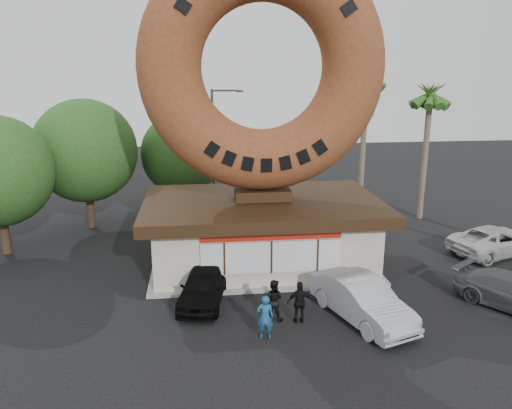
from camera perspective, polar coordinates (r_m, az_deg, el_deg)
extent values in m
plane|color=black|center=(19.36, 3.01, -13.49)|extent=(90.00, 90.00, 0.00)
cube|color=silver|center=(24.19, 0.72, -3.51)|extent=(10.00, 6.00, 3.00)
cube|color=#999993|center=(24.69, 0.71, -6.64)|extent=(10.60, 6.60, 0.15)
cube|color=#3F3F3F|center=(23.73, 0.73, 0.03)|extent=(10.00, 6.00, 0.10)
cube|color=black|center=(23.74, 0.73, -0.08)|extent=(11.20, 7.20, 0.55)
cube|color=silver|center=(21.34, 1.76, -6.02)|extent=(6.00, 0.12, 1.40)
cube|color=red|center=(20.97, 1.79, -3.50)|extent=(6.00, 0.10, 0.45)
cube|color=black|center=(23.60, 0.73, 1.20)|extent=(2.60, 1.40, 0.50)
torus|color=brown|center=(22.88, 0.79, 15.38)|extent=(11.06, 2.82, 11.06)
cylinder|color=#473321|center=(31.37, -18.46, 0.42)|extent=(0.44, 0.44, 3.30)
sphere|color=#214619|center=(30.77, -18.94, 5.82)|extent=(6.00, 6.00, 6.00)
cylinder|color=#473321|center=(32.69, -8.27, 1.25)|extent=(0.44, 0.44, 2.86)
sphere|color=#214619|center=(32.15, -8.45, 5.75)|extent=(5.20, 5.20, 5.20)
cylinder|color=#473321|center=(28.69, -26.87, -2.08)|extent=(0.44, 0.44, 3.08)
cylinder|color=#726651|center=(32.77, 12.13, 6.59)|extent=(0.36, 0.36, 9.00)
cylinder|color=#726651|center=(32.78, 18.74, 5.23)|extent=(0.36, 0.36, 8.00)
cylinder|color=#59595E|center=(33.14, -4.92, 6.09)|extent=(0.18, 0.18, 8.00)
cylinder|color=#59595E|center=(32.77, -3.47, 12.88)|extent=(1.80, 0.12, 0.12)
cube|color=#59595E|center=(32.84, -1.86, 12.81)|extent=(0.45, 0.20, 0.12)
imported|color=navy|center=(18.06, 1.05, -12.74)|extent=(0.64, 0.46, 1.65)
imported|color=black|center=(19.29, 1.99, -10.84)|extent=(0.97, 0.88, 1.63)
imported|color=black|center=(19.15, 5.04, -11.08)|extent=(0.98, 0.43, 1.65)
imported|color=black|center=(20.79, -6.06, -9.23)|extent=(2.44, 4.40, 1.42)
imported|color=#AAABB0|center=(19.73, 12.00, -10.61)|extent=(3.24, 5.16, 1.61)
imported|color=silver|center=(28.62, 25.78, -3.72)|extent=(5.66, 3.89, 1.44)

